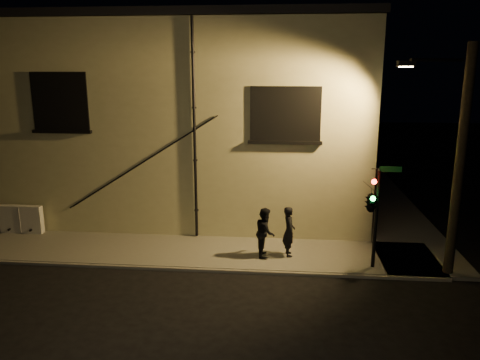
# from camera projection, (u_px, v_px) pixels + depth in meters

# --- Properties ---
(ground) EXTENTS (90.00, 90.00, 0.00)m
(ground) POSITION_uv_depth(u_px,v_px,m) (234.00, 272.00, 15.63)
(ground) COLOR black
(sidewalk) EXTENTS (21.00, 16.00, 0.12)m
(sidewalk) POSITION_uv_depth(u_px,v_px,m) (274.00, 228.00, 19.76)
(sidewalk) COLOR #606057
(sidewalk) RESTS_ON ground
(building) EXTENTS (16.20, 12.23, 8.80)m
(building) POSITION_uv_depth(u_px,v_px,m) (193.00, 113.00, 23.57)
(building) COLOR #BCBA87
(building) RESTS_ON ground
(utility_cabinet) EXTENTS (1.73, 0.29, 1.14)m
(utility_cabinet) POSITION_uv_depth(u_px,v_px,m) (22.00, 219.00, 18.89)
(utility_cabinet) COLOR beige
(utility_cabinet) RESTS_ON sidewalk
(pedestrian_a) EXTENTS (0.53, 0.72, 1.80)m
(pedestrian_a) POSITION_uv_depth(u_px,v_px,m) (289.00, 231.00, 16.53)
(pedestrian_a) COLOR black
(pedestrian_a) RESTS_ON sidewalk
(pedestrian_b) EXTENTS (0.73, 0.90, 1.76)m
(pedestrian_b) POSITION_uv_depth(u_px,v_px,m) (265.00, 232.00, 16.50)
(pedestrian_b) COLOR black
(pedestrian_b) RESTS_ON sidewalk
(traffic_signal) EXTENTS (1.25, 2.04, 3.46)m
(traffic_signal) POSITION_uv_depth(u_px,v_px,m) (372.00, 201.00, 15.13)
(traffic_signal) COLOR black
(traffic_signal) RESTS_ON sidewalk
(streetlamp_pole) EXTENTS (2.03, 1.39, 7.41)m
(streetlamp_pole) POSITION_uv_depth(u_px,v_px,m) (457.00, 158.00, 14.53)
(streetlamp_pole) COLOR black
(streetlamp_pole) RESTS_ON ground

